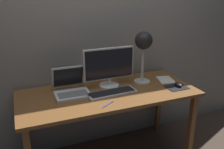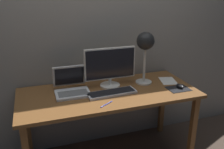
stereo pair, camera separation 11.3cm
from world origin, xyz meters
TOP-DOWN VIEW (x-y plane):
  - back_wall at (0.00, 0.40)m, footprint 4.80×0.06m
  - desk at (0.00, 0.00)m, footprint 1.60×0.70m
  - monitor at (0.05, 0.12)m, footprint 0.49×0.19m
  - keyboard_main at (0.01, -0.06)m, footprint 0.45×0.17m
  - laptop at (-0.32, 0.11)m, footprint 0.30×0.31m
  - desk_lamp at (0.39, 0.09)m, footprint 0.17×0.17m
  - mousepad at (0.63, -0.15)m, footprint 0.20×0.16m
  - mouse at (0.66, -0.13)m, footprint 0.06×0.10m
  - paper_sheet_near_mouse at (0.65, 0.06)m, footprint 0.20×0.24m
  - pen at (-0.09, -0.24)m, footprint 0.12×0.08m

SIDE VIEW (x-z plane):
  - desk at x=0.00m, z-range 0.29..1.03m
  - paper_sheet_near_mouse at x=0.65m, z-range 0.74..0.74m
  - mousepad at x=0.63m, z-range 0.74..0.74m
  - pen at x=-0.09m, z-range 0.74..0.75m
  - keyboard_main at x=0.01m, z-range 0.74..0.76m
  - mouse at x=0.66m, z-range 0.74..0.78m
  - laptop at x=-0.32m, z-range 0.69..0.92m
  - monitor at x=0.05m, z-range 0.76..1.13m
  - desk_lamp at x=0.39m, z-range 0.87..1.37m
  - back_wall at x=0.00m, z-range 0.00..2.60m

